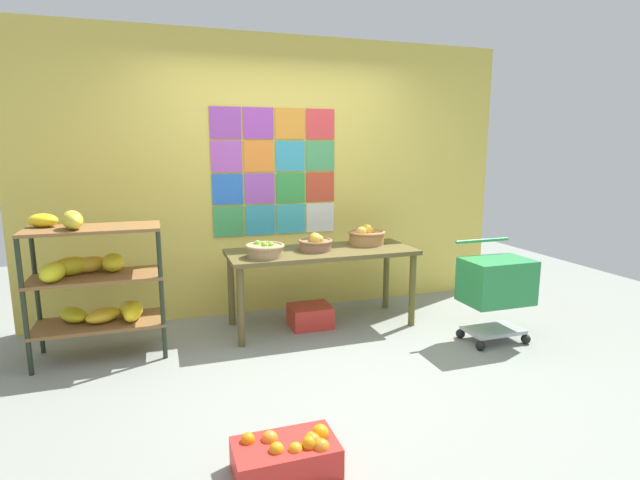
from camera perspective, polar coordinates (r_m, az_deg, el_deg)
The scene contains 10 objects.
ground at distance 3.84m, azimuth 1.07°, elevation -14.72°, with size 9.00×9.00×0.00m, color gray.
back_wall_with_art at distance 4.94m, azimuth -4.84°, elevation 7.22°, with size 4.83×0.07×2.70m.
banana_shelf_unit at distance 4.24m, azimuth -24.77°, elevation -3.98°, with size 0.99×0.50×1.19m.
display_table at distance 4.53m, azimuth 0.18°, elevation -2.18°, with size 1.71×0.67×0.72m.
fruit_basket_right at distance 4.24m, azimuth -6.38°, elevation -1.11°, with size 0.34×0.34×0.13m.
fruit_basket_left at distance 4.79m, azimuth 5.39°, elevation 0.50°, with size 0.36×0.36×0.20m.
fruit_basket_back_right at distance 4.48m, azimuth -0.51°, elevation -0.31°, with size 0.31×0.31×0.16m.
produce_crate_under_table at distance 4.65m, azimuth -1.14°, elevation -8.76°, with size 0.38×0.33×0.20m, color red.
orange_crate_foreground at distance 2.75m, azimuth -3.72°, elevation -23.55°, with size 0.53×0.30×0.23m.
shopping_cart at distance 4.44m, azimuth 19.68°, elevation -4.87°, with size 0.56×0.43×0.86m.
Camera 1 is at (-1.16, -3.27, 1.64)m, focal length 27.69 mm.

